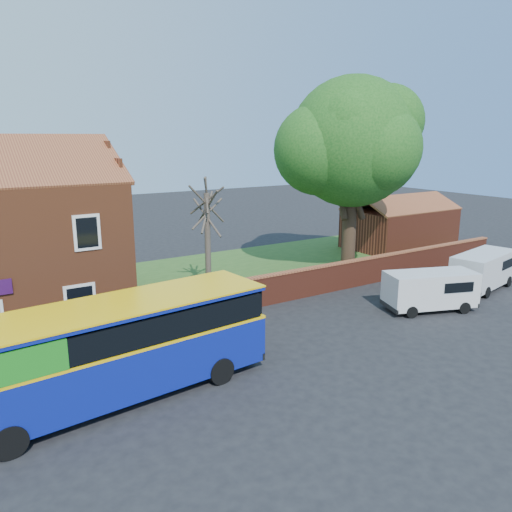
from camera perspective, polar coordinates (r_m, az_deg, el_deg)
ground at (r=17.66m, az=-1.47°, el=-15.09°), size 120.00×120.00×0.00m
kerb at (r=19.27m, az=-27.00°, el=-13.86°), size 18.00×0.15×0.14m
grass_strip at (r=34.68m, az=5.91°, el=-0.66°), size 26.00×12.00×0.04m
boundary_wall at (r=30.17m, az=13.01°, el=-1.53°), size 22.00×0.38×1.60m
outbuilding at (r=40.45m, az=16.05°, el=3.22°), size 8.20×5.06×4.17m
bus at (r=16.86m, az=-17.42°, el=-10.22°), size 10.90×3.70×3.26m
van_near at (r=26.23m, az=19.31°, el=-3.59°), size 4.78×3.18×1.95m
van_far at (r=31.02m, az=24.54°, el=-1.35°), size 5.00×2.77×2.08m
large_tree at (r=31.54m, az=10.85°, el=12.21°), size 9.87×7.81×12.03m
bare_tree at (r=26.76m, az=-5.55°, el=1.95°), size 2.28×2.72×6.09m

